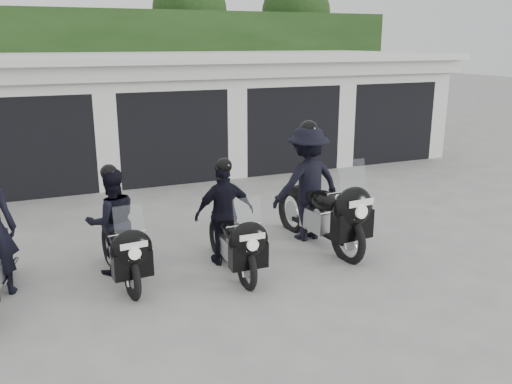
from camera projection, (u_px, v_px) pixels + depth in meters
name	position (u px, v px, depth m)	size (l,w,h in m)	color
ground	(273.00, 270.00, 8.09)	(80.00, 80.00, 0.00)	#9F9F9A
garage_block	(150.00, 112.00, 14.84)	(16.40, 6.80, 2.96)	silver
background_vegetation	(128.00, 57.00, 18.92)	(20.00, 3.90, 5.80)	#193312
police_bike_b	(116.00, 230.00, 7.69)	(0.80, 1.93, 1.68)	black
police_bike_c	(228.00, 221.00, 8.01)	(0.93, 1.95, 1.70)	black
police_bike_d	(313.00, 190.00, 9.00)	(1.32, 2.42, 2.11)	black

